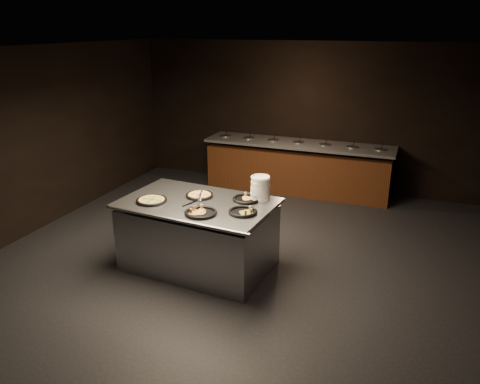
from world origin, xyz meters
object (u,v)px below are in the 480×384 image
at_px(plate_stack, 260,188).
at_px(pan_veggie_whole, 152,200).
at_px(serving_counter, 198,236).
at_px(pan_cheese_whole, 200,195).

xyz_separation_m(plate_stack, pan_veggie_whole, (-1.32, -0.60, -0.14)).
xyz_separation_m(serving_counter, pan_cheese_whole, (-0.06, 0.19, 0.52)).
height_order(serving_counter, pan_veggie_whole, pan_veggie_whole).
bearing_deg(plate_stack, pan_veggie_whole, -155.67).
relative_size(serving_counter, plate_stack, 6.55).
relative_size(plate_stack, pan_cheese_whole, 0.85).
xyz_separation_m(pan_veggie_whole, pan_cheese_whole, (0.51, 0.41, -0.00)).
xyz_separation_m(plate_stack, pan_cheese_whole, (-0.81, -0.19, -0.14)).
bearing_deg(pan_cheese_whole, serving_counter, -73.03).
distance_m(plate_stack, pan_veggie_whole, 1.46).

